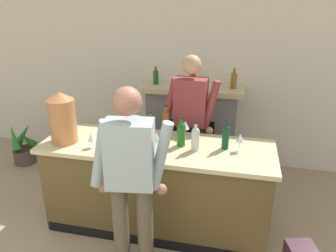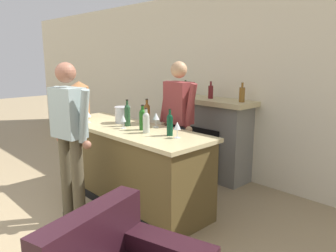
{
  "view_description": "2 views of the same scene",
  "coord_description": "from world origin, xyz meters",
  "px_view_note": "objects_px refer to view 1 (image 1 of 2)",
  "views": [
    {
      "loc": [
        0.85,
        -0.6,
        2.31
      ],
      "look_at": [
        0.17,
        2.37,
        1.1
      ],
      "focal_mm": 35.0,
      "sensor_mm": 36.0,
      "label": 1
    },
    {
      "loc": [
        3.23,
        -0.11,
        1.78
      ],
      "look_at": [
        0.33,
        2.67,
        0.93
      ],
      "focal_mm": 35.0,
      "sensor_mm": 36.0,
      "label": 2
    }
  ],
  "objects_px": {
    "person_customer": "(131,184)",
    "fireplace_stone": "(192,126)",
    "wine_bottle_cabernet_heavy": "(151,129)",
    "wine_bottle_riesling_slim": "(195,138)",
    "wine_glass_front_right": "(156,137)",
    "wine_glass_back_row": "(91,138)",
    "copper_dispenser": "(62,117)",
    "ice_bucket_steel": "(134,128)",
    "wine_glass_by_dispenser": "(240,139)",
    "wine_bottle_chardonnay_pale": "(226,136)",
    "potted_plant_corner": "(24,148)",
    "wine_bottle_merlot_tall": "(181,133)",
    "wine_glass_front_left": "(185,126)",
    "wine_bottle_rose_blush": "(166,121)",
    "person_bartender": "(190,123)"
  },
  "relations": [
    {
      "from": "person_customer",
      "to": "fireplace_stone",
      "type": "bearing_deg",
      "value": 86.53
    },
    {
      "from": "person_customer",
      "to": "wine_bottle_cabernet_heavy",
      "type": "distance_m",
      "value": 0.82
    },
    {
      "from": "wine_bottle_riesling_slim",
      "to": "wine_glass_front_right",
      "type": "height_order",
      "value": "wine_bottle_riesling_slim"
    },
    {
      "from": "wine_bottle_cabernet_heavy",
      "to": "wine_glass_back_row",
      "type": "distance_m",
      "value": 0.58
    },
    {
      "from": "copper_dispenser",
      "to": "wine_glass_back_row",
      "type": "height_order",
      "value": "copper_dispenser"
    },
    {
      "from": "ice_bucket_steel",
      "to": "wine_glass_by_dispenser",
      "type": "xyz_separation_m",
      "value": [
        1.06,
        -0.07,
        0.02
      ]
    },
    {
      "from": "person_customer",
      "to": "wine_bottle_riesling_slim",
      "type": "height_order",
      "value": "person_customer"
    },
    {
      "from": "wine_bottle_chardonnay_pale",
      "to": "wine_glass_back_row",
      "type": "height_order",
      "value": "wine_bottle_chardonnay_pale"
    },
    {
      "from": "potted_plant_corner",
      "to": "wine_glass_by_dispenser",
      "type": "bearing_deg",
      "value": -16.32
    },
    {
      "from": "copper_dispenser",
      "to": "wine_bottle_merlot_tall",
      "type": "xyz_separation_m",
      "value": [
        1.15,
        0.17,
        -0.12
      ]
    },
    {
      "from": "potted_plant_corner",
      "to": "wine_glass_back_row",
      "type": "bearing_deg",
      "value": -34.08
    },
    {
      "from": "wine_glass_front_left",
      "to": "ice_bucket_steel",
      "type": "bearing_deg",
      "value": -166.21
    },
    {
      "from": "wine_bottle_rose_blush",
      "to": "wine_glass_by_dispenser",
      "type": "relative_size",
      "value": 1.87
    },
    {
      "from": "wine_bottle_riesling_slim",
      "to": "wine_glass_front_left",
      "type": "bearing_deg",
      "value": 117.81
    },
    {
      "from": "ice_bucket_steel",
      "to": "wine_bottle_rose_blush",
      "type": "height_order",
      "value": "wine_bottle_rose_blush"
    },
    {
      "from": "potted_plant_corner",
      "to": "wine_bottle_cabernet_heavy",
      "type": "xyz_separation_m",
      "value": [
        2.22,
        -0.91,
        0.87
      ]
    },
    {
      "from": "wine_bottle_cabernet_heavy",
      "to": "wine_bottle_chardonnay_pale",
      "type": "relative_size",
      "value": 1.12
    },
    {
      "from": "wine_bottle_cabernet_heavy",
      "to": "wine_bottle_rose_blush",
      "type": "bearing_deg",
      "value": 69.04
    },
    {
      "from": "wine_bottle_merlot_tall",
      "to": "wine_glass_by_dispenser",
      "type": "distance_m",
      "value": 0.56
    },
    {
      "from": "person_customer",
      "to": "wine_glass_front_right",
      "type": "relative_size",
      "value": 10.07
    },
    {
      "from": "wine_bottle_riesling_slim",
      "to": "wine_bottle_chardonnay_pale",
      "type": "distance_m",
      "value": 0.29
    },
    {
      "from": "fireplace_stone",
      "to": "wine_glass_back_row",
      "type": "distance_m",
      "value": 1.83
    },
    {
      "from": "person_customer",
      "to": "wine_bottle_merlot_tall",
      "type": "relative_size",
      "value": 5.88
    },
    {
      "from": "fireplace_stone",
      "to": "wine_bottle_cabernet_heavy",
      "type": "distance_m",
      "value": 1.48
    },
    {
      "from": "wine_bottle_chardonnay_pale",
      "to": "wine_glass_by_dispenser",
      "type": "height_order",
      "value": "wine_bottle_chardonnay_pale"
    },
    {
      "from": "potted_plant_corner",
      "to": "wine_bottle_riesling_slim",
      "type": "relative_size",
      "value": 2.18
    },
    {
      "from": "potted_plant_corner",
      "to": "wine_glass_front_right",
      "type": "relative_size",
      "value": 3.57
    },
    {
      "from": "fireplace_stone",
      "to": "wine_glass_front_left",
      "type": "height_order",
      "value": "fireplace_stone"
    },
    {
      "from": "wine_glass_back_row",
      "to": "wine_glass_front_right",
      "type": "height_order",
      "value": "wine_glass_front_right"
    },
    {
      "from": "wine_glass_back_row",
      "to": "person_bartender",
      "type": "bearing_deg",
      "value": 45.65
    },
    {
      "from": "wine_bottle_riesling_slim",
      "to": "wine_bottle_chardonnay_pale",
      "type": "height_order",
      "value": "wine_bottle_chardonnay_pale"
    },
    {
      "from": "ice_bucket_steel",
      "to": "wine_glass_by_dispenser",
      "type": "relative_size",
      "value": 1.21
    },
    {
      "from": "copper_dispenser",
      "to": "wine_bottle_chardonnay_pale",
      "type": "distance_m",
      "value": 1.59
    },
    {
      "from": "wine_bottle_riesling_slim",
      "to": "wine_bottle_rose_blush",
      "type": "relative_size",
      "value": 0.87
    },
    {
      "from": "wine_bottle_cabernet_heavy",
      "to": "fireplace_stone",
      "type": "bearing_deg",
      "value": 82.09
    },
    {
      "from": "copper_dispenser",
      "to": "potted_plant_corner",
      "type": "bearing_deg",
      "value": 141.76
    },
    {
      "from": "wine_bottle_chardonnay_pale",
      "to": "wine_glass_front_left",
      "type": "xyz_separation_m",
      "value": [
        -0.42,
        0.17,
        0.0
      ]
    },
    {
      "from": "wine_glass_by_dispenser",
      "to": "wine_glass_front_right",
      "type": "distance_m",
      "value": 0.78
    },
    {
      "from": "wine_bottle_riesling_slim",
      "to": "wine_glass_back_row",
      "type": "bearing_deg",
      "value": -170.56
    },
    {
      "from": "wine_bottle_cabernet_heavy",
      "to": "wine_bottle_rose_blush",
      "type": "relative_size",
      "value": 1.02
    },
    {
      "from": "wine_bottle_chardonnay_pale",
      "to": "wine_glass_front_left",
      "type": "bearing_deg",
      "value": 157.61
    },
    {
      "from": "ice_bucket_steel",
      "to": "wine_bottle_cabernet_heavy",
      "type": "xyz_separation_m",
      "value": [
        0.2,
        -0.08,
        0.04
      ]
    },
    {
      "from": "copper_dispenser",
      "to": "ice_bucket_steel",
      "type": "distance_m",
      "value": 0.71
    },
    {
      "from": "ice_bucket_steel",
      "to": "wine_bottle_cabernet_heavy",
      "type": "relative_size",
      "value": 0.64
    },
    {
      "from": "wine_glass_back_row",
      "to": "wine_glass_by_dispenser",
      "type": "bearing_deg",
      "value": 9.98
    },
    {
      "from": "potted_plant_corner",
      "to": "copper_dispenser",
      "type": "bearing_deg",
      "value": -38.24
    },
    {
      "from": "potted_plant_corner",
      "to": "wine_bottle_riesling_slim",
      "type": "distance_m",
      "value": 2.97
    },
    {
      "from": "wine_bottle_riesling_slim",
      "to": "wine_glass_by_dispenser",
      "type": "bearing_deg",
      "value": 11.24
    },
    {
      "from": "potted_plant_corner",
      "to": "wine_bottle_rose_blush",
      "type": "relative_size",
      "value": 1.9
    },
    {
      "from": "person_bartender",
      "to": "wine_bottle_riesling_slim",
      "type": "relative_size",
      "value": 6.14
    }
  ]
}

